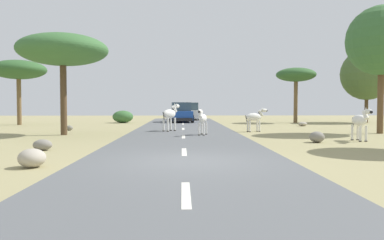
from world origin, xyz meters
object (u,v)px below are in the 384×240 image
at_px(zebra_0, 202,119).
at_px(rock_3, 303,124).
at_px(zebra_2, 360,121).
at_px(car_0, 181,113).
at_px(rock_1, 317,137).
at_px(rock_2, 32,158).
at_px(car_1, 190,112).
at_px(tree_4, 382,41).
at_px(rock_0, 43,145).
at_px(bush_1, 123,117).
at_px(tree_5, 296,75).
at_px(zebra_3, 170,114).
at_px(tree_2, 63,50).
at_px(rock_4, 69,128).
at_px(tree_0, 19,70).
at_px(zebra_1, 255,117).
at_px(tree_1, 367,74).

bearing_deg(zebra_0, rock_3, -116.98).
height_order(zebra_2, car_0, car_0).
relative_size(rock_1, rock_2, 0.85).
height_order(car_1, tree_4, tree_4).
relative_size(zebra_2, rock_2, 2.13).
height_order(car_1, rock_0, car_1).
height_order(tree_4, bush_1, tree_4).
bearing_deg(tree_5, car_0, 176.25).
distance_m(car_1, tree_5, 11.30).
bearing_deg(zebra_3, tree_5, 78.00).
bearing_deg(car_1, zebra_3, -94.52).
relative_size(tree_2, rock_2, 7.11).
bearing_deg(tree_5, rock_4, -150.51).
xyz_separation_m(car_1, tree_0, (-13.60, -8.65, 3.44)).
distance_m(tree_4, rock_4, 18.86).
relative_size(tree_0, bush_1, 2.84).
xyz_separation_m(zebra_1, tree_2, (-10.55, -2.11, 3.60)).
xyz_separation_m(car_1, tree_4, (10.20, -18.22, 4.26)).
distance_m(zebra_3, car_1, 16.73).
bearing_deg(zebra_2, bush_1, -57.25).
relative_size(zebra_0, tree_1, 0.22).
xyz_separation_m(zebra_1, rock_3, (4.68, 5.83, -0.69)).
bearing_deg(car_1, rock_2, -98.40).
height_order(zebra_1, tree_5, tree_5).
relative_size(rock_2, rock_3, 1.18).
bearing_deg(rock_2, tree_2, 102.73).
relative_size(car_0, rock_3, 7.01).
relative_size(zebra_0, tree_2, 0.27).
bearing_deg(rock_4, rock_0, -78.77).
relative_size(zebra_3, rock_1, 2.61).
distance_m(tree_0, tree_2, 12.08).
relative_size(tree_5, rock_0, 7.20).
height_order(rock_0, rock_2, rock_2).
bearing_deg(tree_2, rock_0, -78.99).
bearing_deg(rock_1, zebra_3, 134.70).
bearing_deg(rock_4, zebra_3, -11.99).
relative_size(zebra_1, tree_2, 0.27).
bearing_deg(rock_0, car_1, 77.49).
distance_m(car_0, rock_4, 12.34).
bearing_deg(tree_4, car_0, 130.22).
xyz_separation_m(zebra_2, tree_0, (-20.64, 13.95, 3.40)).
bearing_deg(tree_1, car_1, 159.40).
bearing_deg(zebra_3, rock_4, -159.67).
bearing_deg(rock_3, zebra_0, -132.06).
height_order(car_0, tree_4, tree_4).
distance_m(zebra_0, rock_0, 8.50).
relative_size(tree_0, rock_1, 7.99).
bearing_deg(zebra_3, tree_2, -126.59).
xyz_separation_m(tree_4, rock_1, (-5.27, -4.93, -4.88)).
height_order(tree_5, rock_0, tree_5).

